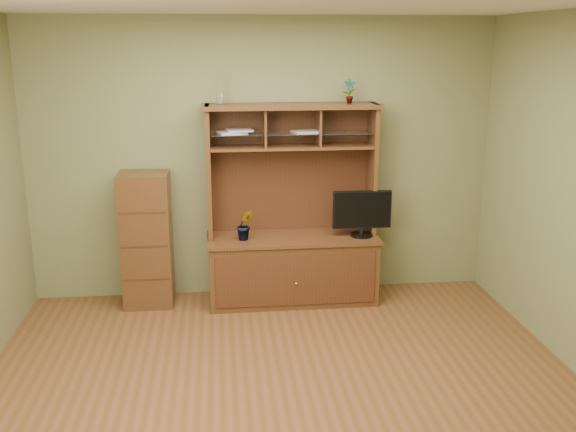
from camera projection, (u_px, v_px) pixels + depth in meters
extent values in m
cube|color=brown|center=(284.00, 392.00, 4.67)|extent=(4.50, 4.00, 0.02)
cube|color=olive|center=(262.00, 159.00, 6.24)|extent=(4.50, 0.02, 2.70)
cube|color=olive|center=(338.00, 349.00, 2.38)|extent=(4.50, 0.02, 2.70)
cube|color=#412612|center=(293.00, 270.00, 6.25)|extent=(1.60, 0.55, 0.62)
cube|color=#3D1D10|center=(296.00, 280.00, 5.98)|extent=(1.50, 0.01, 0.50)
sphere|color=silver|center=(296.00, 284.00, 5.97)|extent=(0.02, 0.02, 0.02)
cube|color=#412612|center=(293.00, 238.00, 6.16)|extent=(1.64, 0.59, 0.03)
cube|color=#412612|center=(209.00, 172.00, 6.01)|extent=(0.04, 0.35, 1.25)
cube|color=#412612|center=(372.00, 169.00, 6.17)|extent=(0.04, 0.35, 1.25)
cube|color=#3D1D10|center=(290.00, 167.00, 6.25)|extent=(1.52, 0.02, 1.25)
cube|color=#412612|center=(292.00, 106.00, 5.93)|extent=(1.66, 0.40, 0.04)
cube|color=#412612|center=(292.00, 147.00, 6.03)|extent=(1.52, 0.32, 0.02)
cube|color=#412612|center=(265.00, 128.00, 5.95)|extent=(0.02, 0.31, 0.35)
cube|color=#412612|center=(318.00, 127.00, 6.01)|extent=(0.02, 0.31, 0.35)
cube|color=silver|center=(292.00, 133.00, 5.99)|extent=(1.50, 0.27, 0.01)
cylinder|color=black|center=(361.00, 235.00, 6.17)|extent=(0.22, 0.22, 0.02)
cylinder|color=black|center=(362.00, 230.00, 6.15)|extent=(0.04, 0.04, 0.07)
cube|color=black|center=(362.00, 210.00, 6.10)|extent=(0.56, 0.05, 0.36)
imported|color=#2D591E|center=(245.00, 225.00, 6.01)|extent=(0.18, 0.15, 0.29)
imported|color=#265F21|center=(349.00, 91.00, 5.95)|extent=(0.12, 0.08, 0.23)
cylinder|color=silver|center=(220.00, 99.00, 5.84)|extent=(0.06, 0.06, 0.11)
cylinder|color=#946F4A|center=(219.00, 81.00, 5.80)|extent=(0.04, 0.04, 0.20)
cube|color=#A9AAAE|center=(232.00, 133.00, 5.93)|extent=(0.30, 0.25, 0.02)
cube|color=#A9AAAE|center=(239.00, 130.00, 5.94)|extent=(0.25, 0.21, 0.02)
cube|color=#A9AAAE|center=(306.00, 132.00, 6.01)|extent=(0.28, 0.24, 0.02)
cube|color=#412612|center=(147.00, 240.00, 6.08)|extent=(0.46, 0.41, 1.29)
cube|color=#3D1D10|center=(146.00, 279.00, 5.96)|extent=(0.42, 0.01, 0.02)
cube|color=#3D1D10|center=(144.00, 246.00, 5.88)|extent=(0.42, 0.01, 0.01)
cube|color=#3D1D10|center=(142.00, 213.00, 5.79)|extent=(0.42, 0.01, 0.01)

